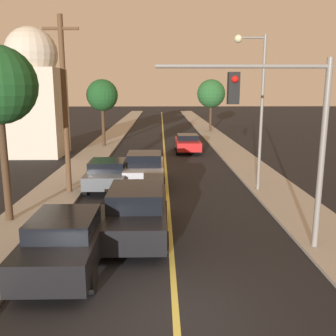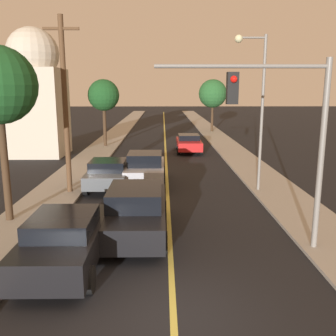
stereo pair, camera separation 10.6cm
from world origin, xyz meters
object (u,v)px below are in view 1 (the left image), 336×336
(streetlamp_right, at_px, (256,94))
(car_far_oncoming, at_px, (188,143))
(traffic_signal_mast, at_px, (284,121))
(utility_pole_left, at_px, (65,103))
(domed_building_left, at_px, (34,93))
(car_outer_lane_front, at_px, (67,240))
(tree_right_near, at_px, (211,94))
(car_outer_lane_second, at_px, (108,173))
(tree_left_far, at_px, (102,96))
(car_near_lane_second, at_px, (145,168))
(car_near_lane_front, at_px, (137,210))

(streetlamp_right, bearing_deg, car_far_oncoming, 101.01)
(traffic_signal_mast, bearing_deg, utility_pole_left, 140.64)
(traffic_signal_mast, height_order, domed_building_left, domed_building_left)
(car_outer_lane_front, height_order, tree_right_near, tree_right_near)
(car_outer_lane_second, height_order, car_far_oncoming, car_outer_lane_second)
(traffic_signal_mast, xyz_separation_m, tree_left_far, (-8.47, 21.21, 0.35))
(car_near_lane_second, bearing_deg, utility_pole_left, -154.87)
(car_outer_lane_second, xyz_separation_m, tree_left_far, (-2.24, 13.75, 3.59))
(car_near_lane_second, distance_m, streetlamp_right, 6.68)
(car_near_lane_front, distance_m, car_outer_lane_front, 3.00)
(tree_left_far, bearing_deg, car_far_oncoming, -21.17)
(car_near_lane_second, xyz_separation_m, utility_pole_left, (-3.55, -1.67, 3.42))
(car_near_lane_front, bearing_deg, car_far_oncoming, 80.12)
(car_near_lane_front, height_order, car_outer_lane_second, car_near_lane_front)
(streetlamp_right, relative_size, domed_building_left, 0.78)
(car_outer_lane_front, relative_size, tree_right_near, 0.76)
(traffic_signal_mast, bearing_deg, car_outer_lane_second, 129.86)
(tree_left_far, bearing_deg, car_near_lane_second, -72.73)
(tree_left_far, height_order, domed_building_left, domed_building_left)
(car_far_oncoming, relative_size, tree_right_near, 0.72)
(car_near_lane_second, relative_size, domed_building_left, 0.46)
(streetlamp_right, distance_m, tree_right_near, 25.54)
(car_near_lane_second, distance_m, car_outer_lane_front, 9.46)
(car_outer_lane_front, relative_size, car_outer_lane_second, 1.12)
(car_far_oncoming, height_order, streetlamp_right, streetlamp_right)
(tree_left_far, relative_size, tree_right_near, 0.96)
(traffic_signal_mast, xyz_separation_m, utility_pole_left, (-7.98, 6.54, 0.26))
(car_outer_lane_second, xyz_separation_m, streetlamp_right, (7.08, -0.70, 3.93))
(car_outer_lane_front, bearing_deg, domed_building_left, 109.85)
(car_far_oncoming, distance_m, tree_right_near, 14.70)
(car_near_lane_second, xyz_separation_m, traffic_signal_mast, (4.43, -8.21, 3.15))
(car_far_oncoming, distance_m, utility_pole_left, 14.08)
(car_near_lane_second, height_order, car_outer_lane_front, car_near_lane_second)
(car_outer_lane_front, relative_size, car_far_oncoming, 1.07)
(car_near_lane_front, xyz_separation_m, domed_building_left, (-8.45, 16.02, 3.73))
(car_far_oncoming, distance_m, domed_building_left, 12.13)
(car_near_lane_front, bearing_deg, streetlamp_right, 45.89)
(traffic_signal_mast, relative_size, utility_pole_left, 0.71)
(traffic_signal_mast, distance_m, domed_building_left, 21.61)
(traffic_signal_mast, xyz_separation_m, tree_right_near, (2.19, 32.26, 0.35))
(tree_left_far, relative_size, domed_building_left, 0.60)
(car_outer_lane_front, height_order, traffic_signal_mast, traffic_signal_mast)
(car_near_lane_front, xyz_separation_m, tree_right_near, (6.62, 30.94, 3.50))
(car_outer_lane_second, distance_m, car_far_oncoming, 12.02)
(car_outer_lane_front, distance_m, tree_right_near, 34.56)
(utility_pole_left, height_order, domed_building_left, domed_building_left)
(car_outer_lane_front, height_order, domed_building_left, domed_building_left)
(car_far_oncoming, bearing_deg, traffic_signal_mast, 94.45)
(car_far_oncoming, bearing_deg, domed_building_left, 5.72)
(car_outer_lane_front, xyz_separation_m, traffic_signal_mast, (6.23, 1.07, 3.19))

